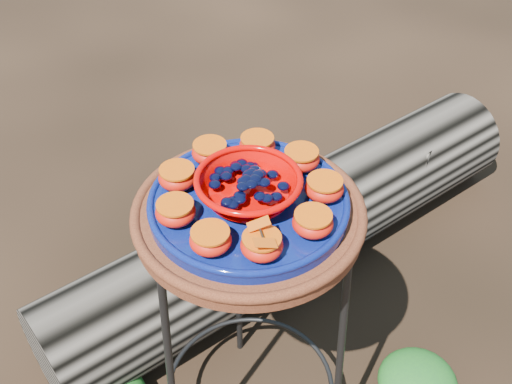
{
  "coord_description": "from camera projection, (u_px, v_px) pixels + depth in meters",
  "views": [
    {
      "loc": [
        -0.11,
        -0.86,
        1.53
      ],
      "look_at": [
        0.01,
        0.0,
        0.77
      ],
      "focal_mm": 45.0,
      "sensor_mm": 36.0,
      "label": 1
    }
  ],
  "objects": [
    {
      "name": "foliage_back",
      "position": [
        207.0,
        223.0,
        2.11
      ],
      "size": [
        0.28,
        0.28,
        0.14
      ],
      "primitive_type": "ellipsoid",
      "color": "#1B521E",
      "rests_on": "ground"
    },
    {
      "name": "terracotta_saucer",
      "position": [
        249.0,
        216.0,
        1.19
      ],
      "size": [
        0.43,
        0.43,
        0.03
      ],
      "primitive_type": "cylinder",
      "color": "#3D140B",
      "rests_on": "plant_stand"
    },
    {
      "name": "plant_stand",
      "position": [
        250.0,
        335.0,
        1.43
      ],
      "size": [
        0.44,
        0.44,
        0.7
      ],
      "primitive_type": null,
      "color": "black",
      "rests_on": "ground"
    },
    {
      "name": "orange_half_5",
      "position": [
        210.0,
        152.0,
        1.24
      ],
      "size": [
        0.07,
        0.07,
        0.04
      ],
      "primitive_type": "ellipsoid",
      "color": "red",
      "rests_on": "cobalt_plate"
    },
    {
      "name": "orange_half_0",
      "position": [
        262.0,
        246.0,
        1.05
      ],
      "size": [
        0.07,
        0.07,
        0.04
      ],
      "primitive_type": "ellipsoid",
      "color": "red",
      "rests_on": "cobalt_plate"
    },
    {
      "name": "foliage_right",
      "position": [
        418.0,
        381.0,
        1.68
      ],
      "size": [
        0.21,
        0.21,
        0.1
      ],
      "primitive_type": "ellipsoid",
      "color": "#1B521E",
      "rests_on": "ground"
    },
    {
      "name": "driftwood_log",
      "position": [
        293.0,
        226.0,
        1.98
      ],
      "size": [
        1.63,
        1.16,
        0.31
      ],
      "primitive_type": null,
      "rotation": [
        0.0,
        0.0,
        0.5
      ],
      "color": "black",
      "rests_on": "ground"
    },
    {
      "name": "orange_half_4",
      "position": [
        257.0,
        146.0,
        1.25
      ],
      "size": [
        0.07,
        0.07,
        0.04
      ],
      "primitive_type": "ellipsoid",
      "color": "red",
      "rests_on": "cobalt_plate"
    },
    {
      "name": "orange_half_2",
      "position": [
        324.0,
        188.0,
        1.16
      ],
      "size": [
        0.07,
        0.07,
        0.04
      ],
      "primitive_type": "ellipsoid",
      "color": "red",
      "rests_on": "cobalt_plate"
    },
    {
      "name": "red_bowl",
      "position": [
        248.0,
        189.0,
        1.15
      ],
      "size": [
        0.18,
        0.18,
        0.05
      ],
      "primitive_type": null,
      "color": "#D10300",
      "rests_on": "cobalt_plate"
    },
    {
      "name": "butterfly",
      "position": [
        262.0,
        234.0,
        1.03
      ],
      "size": [
        0.08,
        0.06,
        0.01
      ],
      "primitive_type": null,
      "rotation": [
        0.0,
        0.0,
        0.08
      ],
      "color": "#DD530C",
      "rests_on": "orange_half_0"
    },
    {
      "name": "orange_half_8",
      "position": [
        211.0,
        240.0,
        1.06
      ],
      "size": [
        0.07,
        0.07,
        0.04
      ],
      "primitive_type": "ellipsoid",
      "color": "red",
      "rests_on": "cobalt_plate"
    },
    {
      "name": "orange_half_3",
      "position": [
        301.0,
        159.0,
        1.22
      ],
      "size": [
        0.07,
        0.07,
        0.04
      ],
      "primitive_type": "ellipsoid",
      "color": "red",
      "rests_on": "cobalt_plate"
    },
    {
      "name": "cobalt_plate",
      "position": [
        249.0,
        204.0,
        1.17
      ],
      "size": [
        0.37,
        0.37,
        0.02
      ],
      "primitive_type": "cylinder",
      "color": "#060A4C",
      "rests_on": "terracotta_saucer"
    },
    {
      "name": "orange_half_7",
      "position": [
        176.0,
        212.0,
        1.11
      ],
      "size": [
        0.07,
        0.07,
        0.04
      ],
      "primitive_type": "ellipsoid",
      "color": "red",
      "rests_on": "cobalt_plate"
    },
    {
      "name": "orange_half_1",
      "position": [
        313.0,
        223.0,
        1.09
      ],
      "size": [
        0.07,
        0.07,
        0.04
      ],
      "primitive_type": "ellipsoid",
      "color": "red",
      "rests_on": "cobalt_plate"
    },
    {
      "name": "glass_gems",
      "position": [
        248.0,
        173.0,
        1.12
      ],
      "size": [
        0.14,
        0.14,
        0.02
      ],
      "primitive_type": null,
      "color": "black",
      "rests_on": "red_bowl"
    },
    {
      "name": "orange_half_6",
      "position": [
        177.0,
        177.0,
        1.18
      ],
      "size": [
        0.07,
        0.07,
        0.04
      ],
      "primitive_type": "ellipsoid",
      "color": "red",
      "rests_on": "cobalt_plate"
    }
  ]
}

